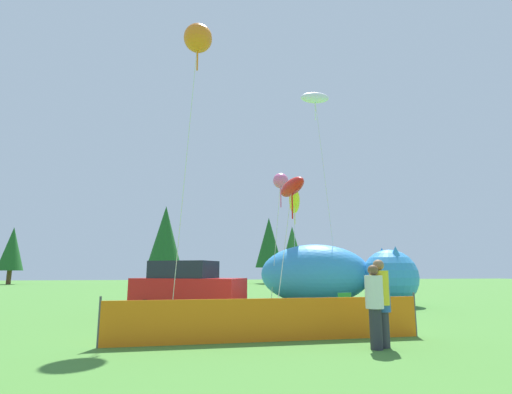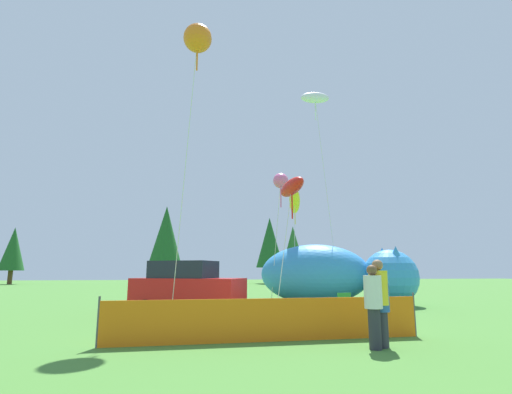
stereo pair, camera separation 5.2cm
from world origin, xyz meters
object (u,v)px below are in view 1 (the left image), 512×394
object	(u,v)px
spectator_in_grey_shirt	(380,299)
kite_yellow_hero	(294,201)
spectator_in_blue_shirt	(375,303)
inflatable_cat	(333,276)
spectator_in_red_shirt	(383,307)
parked_car	(187,288)
folding_chair	(348,306)
kite_red_lizard	(292,187)
kite_pink_octopus	(281,181)
kite_white_ghost	(315,99)
kite_orange_flower	(198,39)

from	to	relation	value
spectator_in_grey_shirt	kite_yellow_hero	size ratio (longest dim) A/B	0.30
spectator_in_blue_shirt	inflatable_cat	bearing A→B (deg)	73.72
inflatable_cat	spectator_in_red_shirt	xyz separation A→B (m)	(-2.87, -10.59, -0.49)
parked_car	folding_chair	distance (m)	6.34
folding_chair	spectator_in_blue_shirt	xyz separation A→B (m)	(-1.04, -3.99, 0.41)
kite_red_lizard	kite_pink_octopus	bearing A→B (deg)	85.63
spectator_in_grey_shirt	kite_red_lizard	bearing A→B (deg)	90.81
parked_car	spectator_in_blue_shirt	size ratio (longest dim) A/B	2.60
folding_chair	spectator_in_blue_shirt	world-z (taller)	spectator_in_blue_shirt
kite_pink_octopus	kite_white_ghost	bearing A→B (deg)	34.02
folding_chair	kite_white_ghost	world-z (taller)	kite_white_ghost
spectator_in_blue_shirt	kite_white_ghost	size ratio (longest dim) A/B	0.15
spectator_in_grey_shirt	kite_red_lizard	world-z (taller)	kite_red_lizard
kite_yellow_hero	kite_white_ghost	xyz separation A→B (m)	(0.86, -1.52, 5.56)
kite_pink_octopus	spectator_in_grey_shirt	bearing A→B (deg)	-90.71
spectator_in_red_shirt	kite_yellow_hero	size ratio (longest dim) A/B	0.25
inflatable_cat	kite_pink_octopus	xyz separation A→B (m)	(-2.80, -0.80, 4.52)
spectator_in_blue_shirt	kite_white_ghost	distance (m)	15.60
folding_chair	kite_yellow_hero	distance (m)	10.40
inflatable_cat	kite_yellow_hero	xyz separation A→B (m)	(-1.25, 2.35, 4.11)
spectator_in_grey_shirt	kite_white_ghost	xyz separation A→B (m)	(2.53, 11.41, 9.99)
inflatable_cat	kite_yellow_hero	world-z (taller)	kite_yellow_hero
parked_car	inflatable_cat	world-z (taller)	inflatable_cat
spectator_in_blue_shirt	spectator_in_red_shirt	distance (m)	0.35
spectator_in_blue_shirt	spectator_in_grey_shirt	distance (m)	0.30
spectator_in_blue_shirt	kite_yellow_hero	size ratio (longest dim) A/B	0.28
spectator_in_blue_shirt	kite_red_lizard	size ratio (longest dim) A/B	0.32
kite_yellow_hero	kite_orange_flower	size ratio (longest dim) A/B	0.58
kite_orange_flower	kite_white_ghost	bearing A→B (deg)	42.73
parked_car	kite_white_ghost	size ratio (longest dim) A/B	0.40
spectator_in_blue_shirt	kite_red_lizard	world-z (taller)	kite_red_lizard
parked_car	kite_white_ghost	bearing A→B (deg)	56.02
folding_chair	kite_yellow_hero	bearing A→B (deg)	160.73
spectator_in_red_shirt	kite_pink_octopus	size ratio (longest dim) A/B	0.25
inflatable_cat	kite_orange_flower	distance (m)	12.45
parked_car	spectator_in_grey_shirt	world-z (taller)	parked_car
spectator_in_red_shirt	kite_orange_flower	size ratio (longest dim) A/B	0.15
kite_yellow_hero	kite_pink_octopus	xyz separation A→B (m)	(-1.54, -3.14, 0.40)
inflatable_cat	kite_red_lizard	size ratio (longest dim) A/B	1.41
folding_chair	kite_orange_flower	distance (m)	10.91
parked_car	spectator_in_blue_shirt	world-z (taller)	parked_car
kite_red_lizard	kite_pink_octopus	distance (m)	3.01
inflatable_cat	spectator_in_grey_shirt	size ratio (longest dim) A/B	4.06
spectator_in_red_shirt	folding_chair	bearing A→B (deg)	78.72
spectator_in_red_shirt	kite_pink_octopus	distance (m)	10.99
spectator_in_grey_shirt	kite_orange_flower	size ratio (longest dim) A/B	0.18
inflatable_cat	kite_white_ghost	distance (m)	9.72
inflatable_cat	kite_pink_octopus	distance (m)	5.37
spectator_in_red_shirt	kite_yellow_hero	xyz separation A→B (m)	(1.62, 12.93, 4.60)
kite_yellow_hero	kite_red_lizard	bearing A→B (deg)	-106.34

